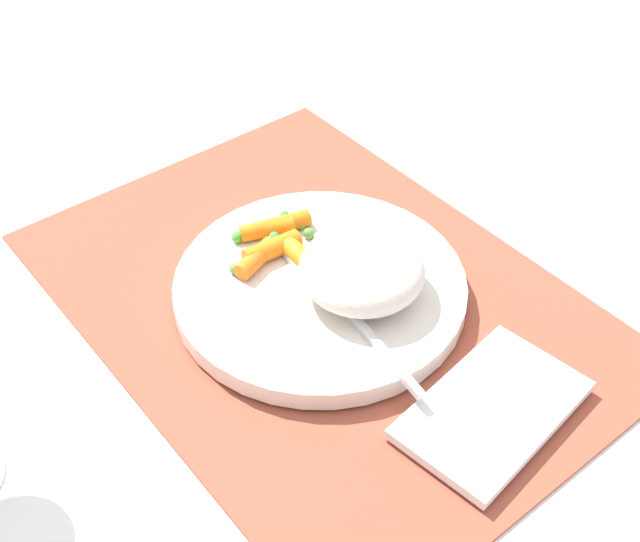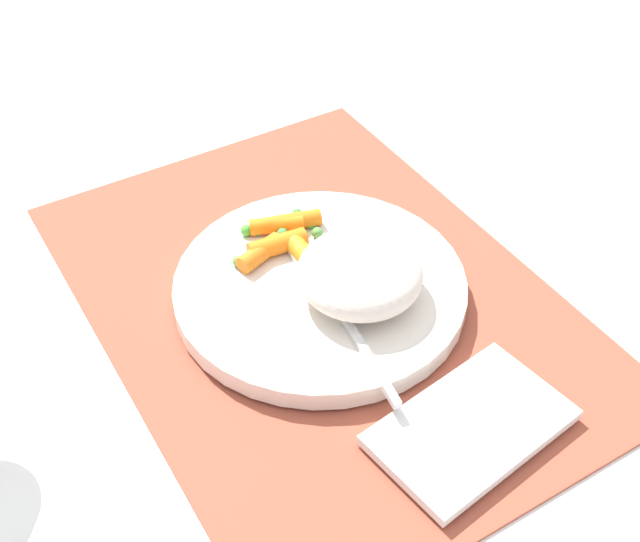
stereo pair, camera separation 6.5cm
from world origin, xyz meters
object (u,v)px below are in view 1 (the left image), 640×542
at_px(carrot_portion, 281,245).
at_px(fork, 335,295).
at_px(rice_mound, 362,270).
at_px(plate, 320,288).
at_px(napkin, 492,409).

relative_size(carrot_portion, fork, 0.52).
bearing_deg(rice_mound, carrot_portion, 16.22).
bearing_deg(plate, fork, 171.39).
relative_size(plate, rice_mound, 2.38).
height_order(plate, carrot_portion, carrot_portion).
relative_size(plate, napkin, 1.72).
xyz_separation_m(plate, rice_mound, (-0.03, -0.02, 0.03)).
height_order(plate, fork, fork).
height_order(carrot_portion, fork, carrot_portion).
bearing_deg(napkin, rice_mound, 0.64).
xyz_separation_m(carrot_portion, napkin, (-0.21, -0.02, -0.02)).
bearing_deg(carrot_portion, fork, -179.61).
xyz_separation_m(plate, carrot_portion, (0.05, 0.00, 0.02)).
distance_m(plate, rice_mound, 0.05).
height_order(rice_mound, napkin, rice_mound).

